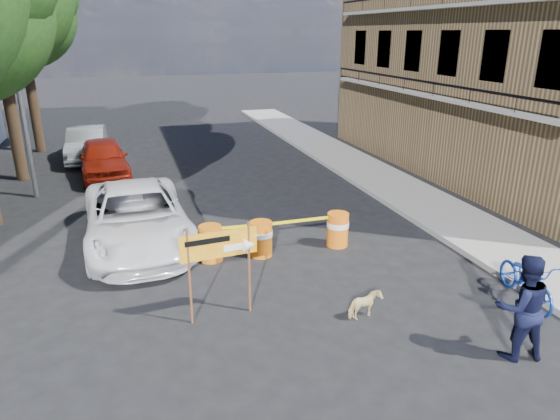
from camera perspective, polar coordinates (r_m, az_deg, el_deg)
ground at (r=10.43m, az=1.04°, el=-11.09°), size 120.00×120.00×0.00m
sidewalk_east at (r=17.87m, az=14.04°, el=1.96°), size 2.40×40.00×0.15m
apartment_building at (r=22.20m, az=26.34°, el=19.50°), size 8.00×16.00×12.00m
tree_far at (r=25.82m, az=-27.62°, el=19.55°), size 5.04×4.80×8.84m
streetlamp at (r=18.30m, az=-27.91°, el=14.49°), size 1.25×0.18×8.00m
barrel_far_left at (r=12.13m, az=-16.97°, el=-4.87°), size 0.58×0.58×0.90m
barrel_mid_left at (r=12.37m, az=-7.93°, el=-3.68°), size 0.58×0.58×0.90m
barrel_mid_right at (r=12.51m, az=-2.18°, el=-3.21°), size 0.58×0.58×0.90m
barrel_far_right at (r=13.16m, az=6.60°, el=-2.14°), size 0.58×0.58×0.90m
detour_sign at (r=9.57m, az=-5.80°, el=-4.55°), size 1.50×0.30×1.94m
pedestrian at (r=9.49m, az=25.91°, el=-9.96°), size 1.06×0.90×1.91m
bicycle at (r=11.46m, az=26.66°, el=-5.18°), size 0.81×1.07×1.86m
dog at (r=10.08m, az=9.66°, el=-10.67°), size 0.73×0.45×0.57m
suv_white at (r=13.57m, az=-16.06°, el=-0.77°), size 2.78×5.65×1.54m
sedan_red at (r=20.51m, az=-19.53°, el=5.58°), size 2.11×4.46×1.48m
sedan_silver at (r=23.62m, az=-21.22°, el=7.07°), size 1.58×4.38×1.43m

